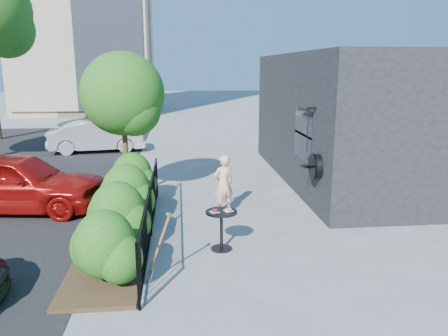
{
  "coord_description": "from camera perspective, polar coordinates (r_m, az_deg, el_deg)",
  "views": [
    {
      "loc": [
        -0.85,
        -9.03,
        3.58
      ],
      "look_at": [
        0.22,
        1.19,
        1.2
      ],
      "focal_mm": 35.0,
      "sensor_mm": 36.0,
      "label": 1
    }
  ],
  "objects": [
    {
      "name": "shrubs",
      "position": [
        9.66,
        -13.16,
        -4.67
      ],
      "size": [
        1.1,
        5.6,
        1.24
      ],
      "color": "#125112",
      "rests_on": "ground"
    },
    {
      "name": "cafe_table",
      "position": [
        8.73,
        -0.33,
        -7.22
      ],
      "size": [
        0.64,
        0.64,
        0.86
      ],
      "rotation": [
        0.0,
        0.0,
        0.35
      ],
      "color": "black",
      "rests_on": "ground"
    },
    {
      "name": "ground",
      "position": [
        9.75,
        -0.55,
        -8.5
      ],
      "size": [
        120.0,
        120.0,
        0.0
      ],
      "primitive_type": "plane",
      "color": "gray",
      "rests_on": "ground"
    },
    {
      "name": "car_red",
      "position": [
        12.2,
        -25.57,
        -1.66
      ],
      "size": [
        4.63,
        2.36,
        1.51
      ],
      "primitive_type": "imported",
      "rotation": [
        0.0,
        0.0,
        1.44
      ],
      "color": "#9E0F0D",
      "rests_on": "ground"
    },
    {
      "name": "shovel",
      "position": [
        7.57,
        -8.66,
        -10.71
      ],
      "size": [
        0.43,
        0.16,
        1.26
      ],
      "color": "brown",
      "rests_on": "ground"
    },
    {
      "name": "woman",
      "position": [
        10.86,
        -0.07,
        -2.12
      ],
      "size": [
        0.63,
        0.53,
        1.48
      ],
      "primitive_type": "imported",
      "rotation": [
        0.0,
        0.0,
        3.51
      ],
      "color": "beige",
      "rests_on": "ground"
    },
    {
      "name": "patio_tree",
      "position": [
        11.9,
        -12.78,
        8.78
      ],
      "size": [
        2.2,
        2.2,
        3.94
      ],
      "color": "#3F2B19",
      "rests_on": "ground"
    },
    {
      "name": "fence",
      "position": [
        9.55,
        -9.6,
        -5.59
      ],
      "size": [
        0.05,
        6.05,
        1.1
      ],
      "color": "black",
      "rests_on": "ground"
    },
    {
      "name": "planting_bed",
      "position": [
        9.8,
        -13.62,
        -8.54
      ],
      "size": [
        1.3,
        6.0,
        0.08
      ],
      "primitive_type": "cube",
      "color": "#382616",
      "rests_on": "ground"
    },
    {
      "name": "shop_building",
      "position": [
        15.03,
        19.19,
        6.28
      ],
      "size": [
        6.22,
        9.0,
        4.0
      ],
      "color": "black",
      "rests_on": "ground"
    },
    {
      "name": "car_silver",
      "position": [
        19.64,
        -16.24,
        3.98
      ],
      "size": [
        4.21,
        1.96,
        1.34
      ],
      "primitive_type": "imported",
      "rotation": [
        0.0,
        0.0,
        1.71
      ],
      "color": "#AAAAAF",
      "rests_on": "ground"
    }
  ]
}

